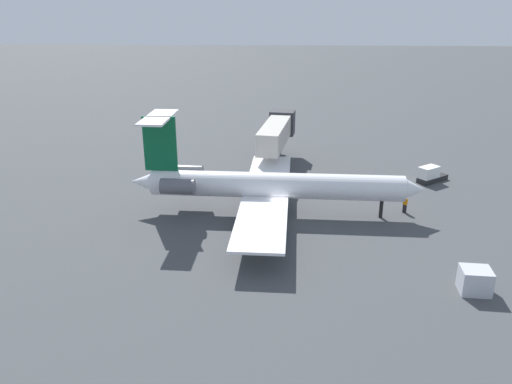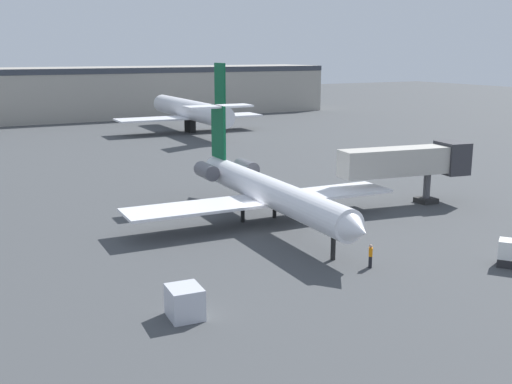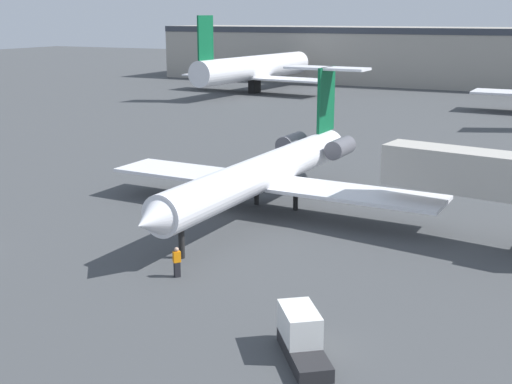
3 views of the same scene
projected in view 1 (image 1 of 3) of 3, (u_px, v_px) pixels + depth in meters
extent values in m
cube|color=#424447|center=(283.00, 221.00, 48.82)|extent=(400.00, 400.00, 0.10)
cylinder|color=white|center=(276.00, 185.00, 49.09)|extent=(3.26, 24.43, 2.49)
cone|color=white|center=(413.00, 189.00, 48.13)|extent=(2.43, 2.27, 2.37)
cone|color=white|center=(144.00, 182.00, 50.05)|extent=(2.20, 2.67, 2.12)
cube|color=white|center=(270.00, 173.00, 55.66)|extent=(11.87, 4.77, 0.24)
cube|color=white|center=(261.00, 222.00, 43.33)|extent=(11.87, 4.77, 0.24)
cylinder|color=#595960|center=(187.00, 172.00, 51.62)|extent=(1.60, 3.25, 1.50)
cylinder|color=#595960|center=(178.00, 187.00, 47.63)|extent=(1.60, 3.25, 1.50)
cube|color=#0C5933|center=(160.00, 144.00, 48.53)|extent=(0.34, 3.21, 5.32)
cube|color=white|center=(158.00, 117.00, 47.62)|extent=(6.87, 2.61, 0.20)
cylinder|color=black|center=(381.00, 209.00, 49.09)|extent=(0.36, 0.36, 1.78)
cylinder|color=black|center=(257.00, 199.00, 51.48)|extent=(0.36, 0.36, 1.78)
cylinder|color=black|center=(254.00, 212.00, 48.50)|extent=(0.36, 0.36, 1.78)
cube|color=#B7B2A8|center=(275.00, 133.00, 62.47)|extent=(12.89, 4.40, 2.60)
cube|color=#333338|center=(282.00, 123.00, 67.91)|extent=(2.84, 3.51, 3.20)
cylinder|color=#4C4C51|center=(279.00, 149.00, 66.39)|extent=(0.70, 0.70, 3.13)
cube|color=#262626|center=(279.00, 159.00, 66.85)|extent=(1.80, 1.80, 0.50)
cube|color=black|center=(405.00, 208.00, 50.41)|extent=(0.39, 0.40, 0.85)
cube|color=orange|center=(405.00, 202.00, 50.15)|extent=(0.45, 0.48, 0.60)
sphere|color=tan|center=(406.00, 198.00, 50.00)|extent=(0.24, 0.24, 0.24)
cube|color=#262628|center=(432.00, 179.00, 59.19)|extent=(3.53, 4.03, 0.60)
cube|color=white|center=(429.00, 172.00, 58.43)|extent=(2.57, 2.76, 1.30)
cube|color=silver|center=(475.00, 281.00, 36.53)|extent=(2.00, 2.24, 1.83)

